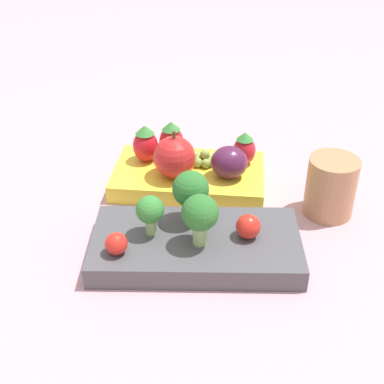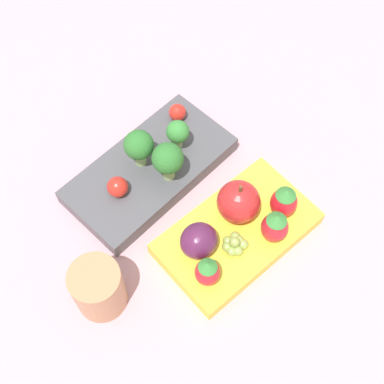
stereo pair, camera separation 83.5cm
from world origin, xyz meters
TOP-DOWN VIEW (x-y plane):
  - ground_plane at (0.00, 0.00)m, footprint 4.00×4.00m
  - bento_box_savoury at (-0.01, 0.07)m, footprint 0.23×0.13m
  - bento_box_fruit at (0.01, -0.07)m, footprint 0.20×0.12m
  - broccoli_floret_0 at (-0.01, 0.08)m, footprint 0.04×0.04m
  - broccoli_floret_1 at (0.00, 0.04)m, footprint 0.04×0.04m
  - broccoli_floret_2 at (0.04, 0.07)m, footprint 0.03×0.03m
  - cherry_tomato_0 at (-0.06, 0.07)m, footprint 0.03×0.03m
  - cherry_tomato_1 at (0.07, 0.11)m, footprint 0.02×0.02m
  - apple at (0.03, -0.06)m, footprint 0.05×0.05m
  - strawberry_0 at (0.07, -0.09)m, footprint 0.03×0.03m
  - strawberry_1 at (-0.06, -0.09)m, footprint 0.03×0.03m
  - strawberry_2 at (0.04, -0.11)m, footprint 0.03×0.03m
  - plum at (-0.04, -0.06)m, footprint 0.05×0.04m
  - grape_cluster at (-0.01, -0.09)m, footprint 0.03×0.03m
  - drinking_cup at (-0.16, -0.02)m, footprint 0.06×0.06m

SIDE VIEW (x-z plane):
  - ground_plane at x=0.00m, z-range 0.00..0.00m
  - bento_box_fruit at x=0.01m, z-range 0.00..0.02m
  - bento_box_savoury at x=-0.01m, z-range 0.00..0.03m
  - grape_cluster at x=-0.01m, z-range 0.02..0.04m
  - drinking_cup at x=-0.16m, z-range 0.00..0.07m
  - cherry_tomato_1 at x=0.07m, z-range 0.03..0.05m
  - cherry_tomato_0 at x=-0.06m, z-range 0.03..0.05m
  - plum at x=-0.04m, z-range 0.02..0.07m
  - strawberry_1 at x=-0.06m, z-range 0.02..0.07m
  - strawberry_2 at x=0.04m, z-range 0.02..0.07m
  - strawberry_0 at x=0.07m, z-range 0.02..0.07m
  - apple at x=0.03m, z-range 0.02..0.08m
  - broccoli_floret_2 at x=0.04m, z-range 0.03..0.08m
  - broccoli_floret_0 at x=-0.01m, z-range 0.03..0.09m
  - broccoli_floret_1 at x=0.00m, z-range 0.03..0.10m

